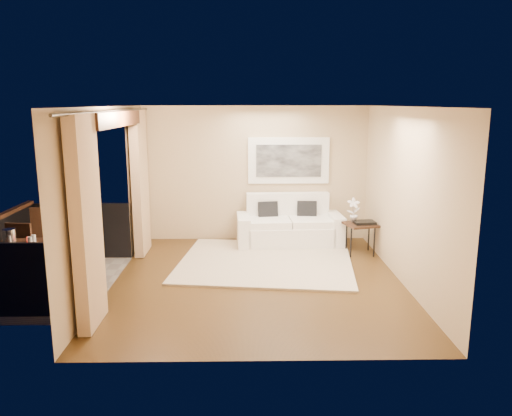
{
  "coord_description": "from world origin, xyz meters",
  "views": [
    {
      "loc": [
        -0.16,
        -7.46,
        2.76
      ],
      "look_at": [
        -0.01,
        0.59,
        1.05
      ],
      "focal_mm": 35.0,
      "sensor_mm": 36.0,
      "label": 1
    }
  ],
  "objects_px": {
    "balcony_chair_far": "(48,232)",
    "orchid": "(354,210)",
    "side_table": "(361,227)",
    "balcony_chair_near": "(17,250)",
    "ice_bucket": "(9,236)",
    "bistro_table": "(21,250)",
    "sofa": "(289,227)"
  },
  "relations": [
    {
      "from": "balcony_chair_near",
      "to": "balcony_chair_far",
      "type": "bearing_deg",
      "value": 83.25
    },
    {
      "from": "balcony_chair_far",
      "to": "balcony_chair_near",
      "type": "relative_size",
      "value": 1.14
    },
    {
      "from": "balcony_chair_near",
      "to": "ice_bucket",
      "type": "bearing_deg",
      "value": -67.62
    },
    {
      "from": "orchid",
      "to": "balcony_chair_far",
      "type": "distance_m",
      "value": 5.39
    },
    {
      "from": "sofa",
      "to": "bistro_table",
      "type": "distance_m",
      "value": 4.87
    },
    {
      "from": "orchid",
      "to": "bistro_table",
      "type": "bearing_deg",
      "value": -157.88
    },
    {
      "from": "sofa",
      "to": "side_table",
      "type": "distance_m",
      "value": 1.45
    },
    {
      "from": "balcony_chair_far",
      "to": "orchid",
      "type": "bearing_deg",
      "value": 174.31
    },
    {
      "from": "sofa",
      "to": "side_table",
      "type": "xyz_separation_m",
      "value": [
        1.26,
        -0.68,
        0.17
      ]
    },
    {
      "from": "balcony_chair_near",
      "to": "ice_bucket",
      "type": "relative_size",
      "value": 4.74
    },
    {
      "from": "orchid",
      "to": "bistro_table",
      "type": "relative_size",
      "value": 0.58
    },
    {
      "from": "balcony_chair_near",
      "to": "ice_bucket",
      "type": "xyz_separation_m",
      "value": [
        0.12,
        -0.44,
        0.34
      ]
    },
    {
      "from": "bistro_table",
      "to": "sofa",
      "type": "bearing_deg",
      "value": 33.48
    },
    {
      "from": "side_table",
      "to": "balcony_chair_near",
      "type": "relative_size",
      "value": 0.68
    },
    {
      "from": "side_table",
      "to": "balcony_chair_far",
      "type": "xyz_separation_m",
      "value": [
        -5.43,
        -0.74,
        0.11
      ]
    },
    {
      "from": "side_table",
      "to": "balcony_chair_near",
      "type": "bearing_deg",
      "value": -165.25
    },
    {
      "from": "orchid",
      "to": "balcony_chair_near",
      "type": "relative_size",
      "value": 0.48
    },
    {
      "from": "side_table",
      "to": "balcony_chair_near",
      "type": "xyz_separation_m",
      "value": [
        -5.62,
        -1.48,
        0.03
      ]
    },
    {
      "from": "sofa",
      "to": "balcony_chair_near",
      "type": "relative_size",
      "value": 2.21
    },
    {
      "from": "bistro_table",
      "to": "side_table",
      "type": "bearing_deg",
      "value": 20.6
    },
    {
      "from": "ice_bucket",
      "to": "balcony_chair_far",
      "type": "bearing_deg",
      "value": 86.88
    },
    {
      "from": "side_table",
      "to": "balcony_chair_near",
      "type": "distance_m",
      "value": 5.81
    },
    {
      "from": "bistro_table",
      "to": "balcony_chair_far",
      "type": "height_order",
      "value": "balcony_chair_far"
    },
    {
      "from": "sofa",
      "to": "orchid",
      "type": "xyz_separation_m",
      "value": [
        1.14,
        -0.57,
        0.46
      ]
    },
    {
      "from": "bistro_table",
      "to": "balcony_chair_far",
      "type": "relative_size",
      "value": 0.73
    },
    {
      "from": "side_table",
      "to": "balcony_chair_far",
      "type": "relative_size",
      "value": 0.6
    },
    {
      "from": "bistro_table",
      "to": "orchid",
      "type": "bearing_deg",
      "value": 22.12
    },
    {
      "from": "sofa",
      "to": "side_table",
      "type": "relative_size",
      "value": 3.23
    },
    {
      "from": "side_table",
      "to": "orchid",
      "type": "bearing_deg",
      "value": 136.07
    },
    {
      "from": "balcony_chair_near",
      "to": "bistro_table",
      "type": "bearing_deg",
      "value": -52.38
    },
    {
      "from": "side_table",
      "to": "orchid",
      "type": "height_order",
      "value": "orchid"
    },
    {
      "from": "balcony_chair_far",
      "to": "bistro_table",
      "type": "bearing_deg",
      "value": 80.68
    }
  ]
}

